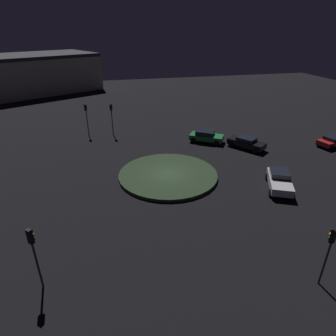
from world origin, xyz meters
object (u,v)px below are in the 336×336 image
Objects in this scene: traffic_light_west at (330,246)px; traffic_light_northeast at (86,113)px; car_silver at (280,180)px; car_black at (246,143)px; car_red at (333,141)px; store_building at (25,74)px; car_green at (206,136)px; traffic_light_northwest at (33,247)px; traffic_light_east at (112,113)px.

traffic_light_west is 0.92× the size of traffic_light_northeast.
car_silver is 11.57m from traffic_light_west.
car_black is 11.15m from car_red.
car_silver is at bearing 93.71° from store_building.
car_green is at bearing -23.66° from traffic_light_west.
traffic_light_northeast reaches higher than car_black.
car_silver reaches higher than car_black.
traffic_light_northwest is 0.95× the size of traffic_light_east.
car_silver is 60.16m from store_building.
store_building reaches higher than car_black.
car_black is at bearing -5.35° from car_green.
traffic_light_northeast is at bearing -151.85° from car_black.
traffic_light_east reaches higher than car_black.
traffic_light_northeast is 26.39m from traffic_light_northwest.
car_black is 0.98× the size of car_silver.
car_red is at bearing 40.73° from traffic_light_northeast.
car_black is 1.14× the size of traffic_light_northwest.
traffic_light_west is (-23.49, 1.67, 2.06)m from car_green.
traffic_light_northwest is at bearing 57.35° from traffic_light_west.
car_green is at bearing -143.63° from car_silver.
traffic_light_northwest reaches higher than car_red.
car_green is 15.93m from car_red.
traffic_light_northwest is (3.68, 15.86, 0.09)m from traffic_light_west.
car_red is (7.68, -12.59, -0.09)m from car_silver.
traffic_light_northeast reaches higher than car_red.
store_building reaches higher than traffic_light_northeast.
traffic_light_northeast is 3.41m from traffic_light_east.
traffic_light_east is (8.92, 15.67, 2.33)m from car_black.
traffic_light_west is at bearing -4.17° from traffic_light_northeast.
car_black is at bearing 156.63° from car_red.
store_building is (42.06, 32.21, 3.29)m from car_black.
traffic_light_northeast is at bearing -170.25° from car_green.
traffic_light_east is at bearing 28.72° from traffic_light_northwest.
traffic_light_east reaches higher than car_green.
store_building is (62.31, 26.46, 1.18)m from traffic_light_west.
traffic_light_west is at bearing -61.22° from traffic_light_northwest.
car_red is at bearing -62.05° from traffic_light_west.
traffic_light_northwest is 26.18m from traffic_light_east.
car_black is at bearing -35.45° from traffic_light_west.
car_silver is at bearing -29.04° from traffic_light_northwest.
traffic_light_northwest is (-6.93, 20.00, 2.15)m from car_silver.
store_building is (51.70, 30.59, 3.24)m from car_silver.
car_silver is 1.12× the size of traffic_light_northeast.
car_green is 1.11× the size of traffic_light_northwest.
car_red is at bearing 45.07° from car_black.
car_red is 32.24m from traffic_light_northeast.
car_green is 48.05m from store_building.
store_building is (33.14, 16.54, 0.95)m from traffic_light_east.
store_building is at bearing 121.21° from car_red.
car_silver is 1.11× the size of traffic_light_east.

